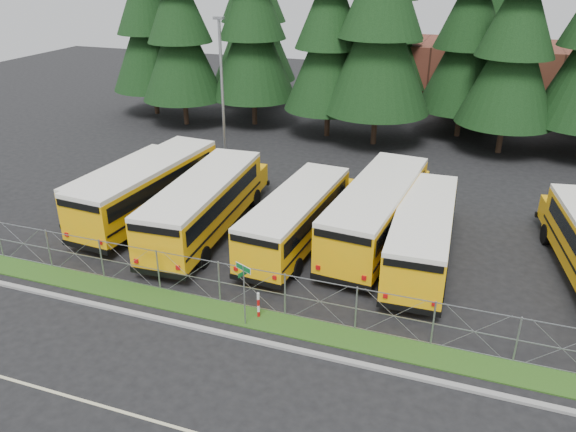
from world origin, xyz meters
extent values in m
plane|color=black|center=(0.00, 0.00, 0.00)|extent=(120.00, 120.00, 0.00)
cube|color=gray|center=(0.00, -3.10, 0.06)|extent=(50.00, 0.25, 0.12)
cube|color=#1F4112|center=(0.00, -1.70, 0.03)|extent=(50.00, 1.40, 0.06)
cube|color=brown|center=(6.00, 40.00, 3.00)|extent=(22.00, 10.00, 6.00)
cylinder|color=#919499|center=(-2.29, -2.20, 1.40)|extent=(0.06, 0.06, 2.80)
cube|color=#0D5C25|center=(-2.29, -2.20, 2.68)|extent=(0.74, 0.35, 0.22)
cube|color=white|center=(-2.29, -2.20, 2.68)|extent=(0.77, 0.36, 0.26)
cube|color=#0D5C25|center=(-2.29, -2.20, 2.44)|extent=(0.25, 0.51, 0.18)
cylinder|color=#B20C0C|center=(-1.97, -1.54, 0.60)|extent=(0.11, 0.11, 1.20)
cylinder|color=#919499|center=(-11.26, 14.98, 5.00)|extent=(0.20, 0.20, 10.00)
cube|color=#919499|center=(-11.26, 14.98, 10.05)|extent=(0.70, 0.35, 0.18)
camera|label=1|loc=(5.67, -19.44, 13.72)|focal=35.00mm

